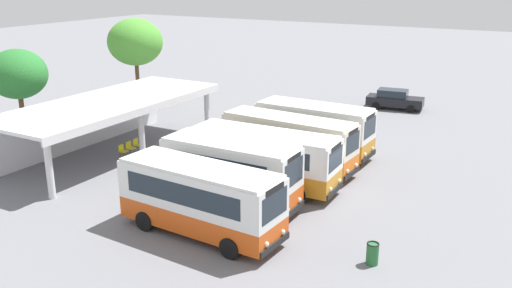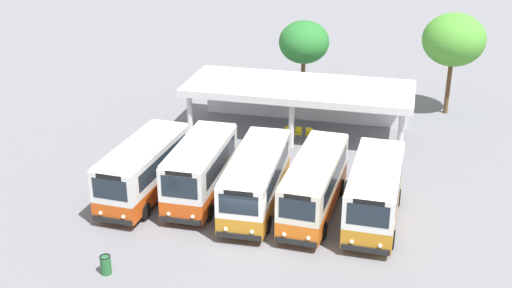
# 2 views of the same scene
# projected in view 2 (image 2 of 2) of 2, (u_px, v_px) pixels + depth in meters

# --- Properties ---
(ground_plane) EXTENTS (180.00, 180.00, 0.00)m
(ground_plane) POSITION_uv_depth(u_px,v_px,m) (250.00, 239.00, 31.49)
(ground_plane) COLOR slate
(city_bus_nearest_orange) EXTENTS (2.69, 7.58, 3.12)m
(city_bus_nearest_orange) POSITION_uv_depth(u_px,v_px,m) (144.00, 168.00, 34.88)
(city_bus_nearest_orange) COLOR black
(city_bus_nearest_orange) RESTS_ON ground
(city_bus_second_in_row) EXTENTS (2.44, 6.76, 3.31)m
(city_bus_second_in_row) POSITION_uv_depth(u_px,v_px,m) (200.00, 169.00, 34.52)
(city_bus_second_in_row) COLOR black
(city_bus_second_in_row) RESTS_ON ground
(city_bus_middle_cream) EXTENTS (2.63, 8.07, 3.03)m
(city_bus_middle_cream) POSITION_uv_depth(u_px,v_px,m) (256.00, 178.00, 33.82)
(city_bus_middle_cream) COLOR black
(city_bus_middle_cream) RESTS_ON ground
(city_bus_fourth_amber) EXTENTS (2.51, 7.99, 3.09)m
(city_bus_fourth_amber) POSITION_uv_depth(u_px,v_px,m) (314.00, 183.00, 33.20)
(city_bus_fourth_amber) COLOR black
(city_bus_fourth_amber) RESTS_ON ground
(city_bus_fifth_blue) EXTENTS (2.57, 7.24, 3.18)m
(city_bus_fifth_blue) POSITION_uv_depth(u_px,v_px,m) (375.00, 191.00, 32.32)
(city_bus_fifth_blue) COLOR black
(city_bus_fifth_blue) RESTS_ON ground
(terminal_canopy) EXTENTS (15.00, 5.92, 3.40)m
(terminal_canopy) POSITION_uv_depth(u_px,v_px,m) (301.00, 92.00, 43.73)
(terminal_canopy) COLOR silver
(terminal_canopy) RESTS_ON ground
(waiting_chair_end_by_column) EXTENTS (0.46, 0.46, 0.86)m
(waiting_chair_end_by_column) POSITION_uv_depth(u_px,v_px,m) (288.00, 131.00, 42.97)
(waiting_chair_end_by_column) COLOR slate
(waiting_chair_end_by_column) RESTS_ON ground
(waiting_chair_second_from_end) EXTENTS (0.46, 0.46, 0.86)m
(waiting_chair_second_from_end) POSITION_uv_depth(u_px,v_px,m) (298.00, 132.00, 42.85)
(waiting_chair_second_from_end) COLOR slate
(waiting_chair_second_from_end) RESTS_ON ground
(waiting_chair_middle_seat) EXTENTS (0.46, 0.46, 0.86)m
(waiting_chair_middle_seat) POSITION_uv_depth(u_px,v_px,m) (309.00, 133.00, 42.74)
(waiting_chair_middle_seat) COLOR slate
(waiting_chair_middle_seat) RESTS_ON ground
(roadside_tree_behind_canopy) EXTENTS (3.80, 3.80, 6.15)m
(roadside_tree_behind_canopy) POSITION_uv_depth(u_px,v_px,m) (304.00, 42.00, 48.86)
(roadside_tree_behind_canopy) COLOR brown
(roadside_tree_behind_canopy) RESTS_ON ground
(roadside_tree_east_of_canopy) EXTENTS (4.40, 4.40, 7.35)m
(roadside_tree_east_of_canopy) POSITION_uv_depth(u_px,v_px,m) (454.00, 40.00, 45.62)
(roadside_tree_east_of_canopy) COLOR brown
(roadside_tree_east_of_canopy) RESTS_ON ground
(litter_bin_apron) EXTENTS (0.49, 0.49, 0.90)m
(litter_bin_apron) POSITION_uv_depth(u_px,v_px,m) (106.00, 265.00, 28.63)
(litter_bin_apron) COLOR #266633
(litter_bin_apron) RESTS_ON ground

